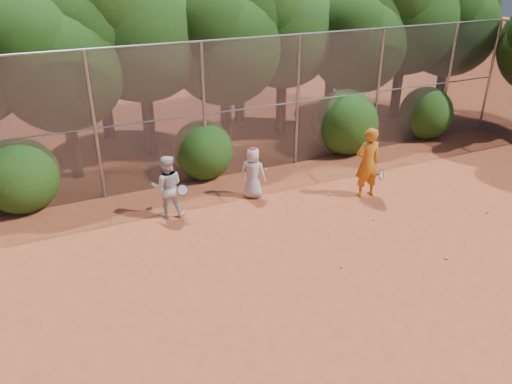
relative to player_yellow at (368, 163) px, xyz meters
name	(u,v)px	position (x,y,z in m)	size (l,w,h in m)	color
ground	(349,278)	(-2.60, -3.10, -0.99)	(80.00, 80.00, 0.00)	#A24224
fence_back	(233,109)	(-2.72, 2.90, 1.07)	(20.05, 0.09, 4.03)	gray
tree_2	(60,55)	(-7.05, 4.74, 2.60)	(3.99, 3.47, 5.47)	black
tree_3	(140,16)	(-4.54, 5.75, 3.41)	(4.89, 4.26, 6.70)	black
tree_4	(225,35)	(-2.05, 5.14, 2.77)	(4.19, 3.64, 5.73)	black
tree_5	(284,18)	(0.46, 5.94, 3.06)	(4.51, 3.92, 6.17)	black
tree_6	(359,35)	(2.95, 4.94, 2.48)	(3.86, 3.36, 5.29)	black
tree_7	(408,6)	(5.46, 5.54, 3.29)	(4.77, 4.14, 6.53)	black
tree_8	(452,17)	(7.46, 5.24, 2.83)	(4.25, 3.70, 5.82)	black
tree_10	(94,2)	(-5.53, 7.95, 3.64)	(5.15, 4.48, 7.06)	black
tree_11	(239,11)	(-0.54, 7.54, 3.18)	(4.64, 4.03, 6.35)	black
bush_0	(19,172)	(-8.60, 3.20, 0.01)	(2.00, 2.00, 2.00)	#1B4411
bush_1	(203,147)	(-3.60, 3.20, -0.09)	(1.80, 1.80, 1.80)	#1B4411
bush_2	(345,119)	(1.40, 3.20, 0.11)	(2.20, 2.20, 2.20)	#1B4411
bush_3	(426,111)	(4.90, 3.20, -0.04)	(1.90, 1.90, 1.90)	#1B4411
player_yellow	(368,163)	(0.00, 0.00, 0.00)	(0.88, 0.58, 1.98)	orange
player_teen	(253,172)	(-2.85, 1.24, -0.26)	(0.83, 0.80, 1.46)	silver
player_white	(167,187)	(-5.26, 1.13, -0.16)	(0.94, 0.85, 1.64)	silver
ball_0	(374,219)	(-0.63, -1.29, -0.95)	(0.07, 0.07, 0.07)	yellow
ball_1	(329,195)	(-0.91, 0.40, -0.95)	(0.07, 0.07, 0.07)	yellow
ball_2	(447,258)	(-0.24, -3.41, -0.95)	(0.07, 0.07, 0.07)	yellow
ball_3	(487,212)	(2.28, -2.22, -0.95)	(0.07, 0.07, 0.07)	yellow
ball_4	(342,267)	(-2.54, -2.73, -0.95)	(0.07, 0.07, 0.07)	yellow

